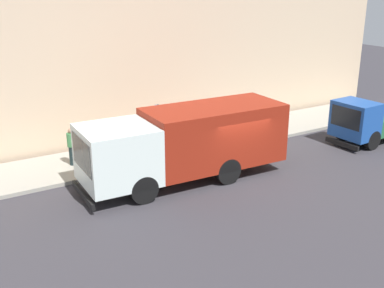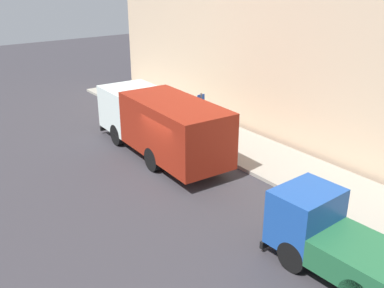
{
  "view_description": "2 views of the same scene",
  "coord_description": "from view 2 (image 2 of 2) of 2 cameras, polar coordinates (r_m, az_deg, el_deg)",
  "views": [
    {
      "loc": [
        -14.39,
        10.98,
        7.76
      ],
      "look_at": [
        0.72,
        1.79,
        1.63
      ],
      "focal_mm": 44.23,
      "sensor_mm": 36.0,
      "label": 1
    },
    {
      "loc": [
        -9.15,
        -14.54,
        8.31
      ],
      "look_at": [
        1.17,
        -0.47,
        1.3
      ],
      "focal_mm": 40.94,
      "sensor_mm": 36.0,
      "label": 2
    }
  ],
  "objects": [
    {
      "name": "street_sign_post",
      "position": [
        21.74,
        1.18,
        4.04
      ],
      "size": [
        0.44,
        0.08,
        2.51
      ],
      "color": "#4C5156",
      "rests_on": "sidewalk"
    },
    {
      "name": "ground",
      "position": [
        19.09,
        -3.68,
        -3.97
      ],
      "size": [
        80.0,
        80.0,
        0.0
      ],
      "primitive_type": "plane",
      "color": "#363439"
    },
    {
      "name": "traffic_cone_orange",
      "position": [
        24.89,
        -4.27,
        3.43
      ],
      "size": [
        0.41,
        0.41,
        0.59
      ],
      "primitive_type": "cone",
      "color": "orange",
      "rests_on": "sidewalk"
    },
    {
      "name": "building_facade",
      "position": [
        21.8,
        12.15,
        16.47
      ],
      "size": [
        0.5,
        30.0,
        12.85
      ],
      "primitive_type": "cube",
      "color": "beige",
      "rests_on": "ground"
    },
    {
      "name": "sidewalk",
      "position": [
        21.73,
        6.86,
        -0.53
      ],
      "size": [
        3.47,
        30.0,
        0.16
      ],
      "primitive_type": "cube",
      "color": "#A09B8E",
      "rests_on": "ground"
    },
    {
      "name": "small_flatbed_truck",
      "position": [
        13.44,
        18.53,
        -12.02
      ],
      "size": [
        2.23,
        5.01,
        2.24
      ],
      "rotation": [
        0.0,
        0.0,
        0.05
      ],
      "color": "#1D4CA1",
      "rests_on": "ground"
    },
    {
      "name": "pedestrian_walking",
      "position": [
        25.39,
        -1.46,
        5.22
      ],
      "size": [
        0.5,
        0.5,
        1.65
      ],
      "rotation": [
        0.0,
        0.0,
        2.19
      ],
      "color": "black",
      "rests_on": "sidewalk"
    },
    {
      "name": "large_utility_truck",
      "position": [
        20.42,
        -4.19,
        2.87
      ],
      "size": [
        2.92,
        8.62,
        2.95
      ],
      "rotation": [
        0.0,
        0.0,
        -0.04
      ],
      "color": "white",
      "rests_on": "ground"
    }
  ]
}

